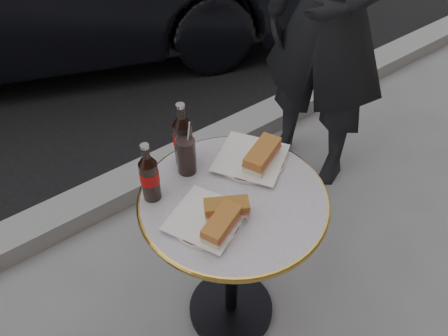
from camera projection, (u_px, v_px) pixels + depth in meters
ground at (231, 309)px, 1.91m from camera, size 80.00×80.00×0.00m
curb at (131, 184)px, 2.40m from camera, size 40.00×0.20×0.12m
bistro_table at (232, 261)px, 1.66m from camera, size 0.62×0.62×0.73m
plate_left at (206, 220)px, 1.33m from camera, size 0.26×0.26×0.01m
plate_right at (251, 159)px, 1.52m from camera, size 0.31×0.31×0.01m
sandwich_left_a at (222, 225)px, 1.27m from camera, size 0.16×0.12×0.05m
sandwich_left_b at (227, 209)px, 1.32m from camera, size 0.15×0.12×0.05m
sandwich_right at (262, 156)px, 1.48m from camera, size 0.18×0.14×0.06m
cola_bottle_left at (149, 172)px, 1.33m from camera, size 0.08×0.08×0.22m
cola_bottle_right at (183, 134)px, 1.45m from camera, size 0.09×0.09×0.24m
cola_glass at (186, 155)px, 1.44m from camera, size 0.09×0.09×0.14m
pedestrian at (333, 18)px, 1.98m from camera, size 0.61×0.75×1.79m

